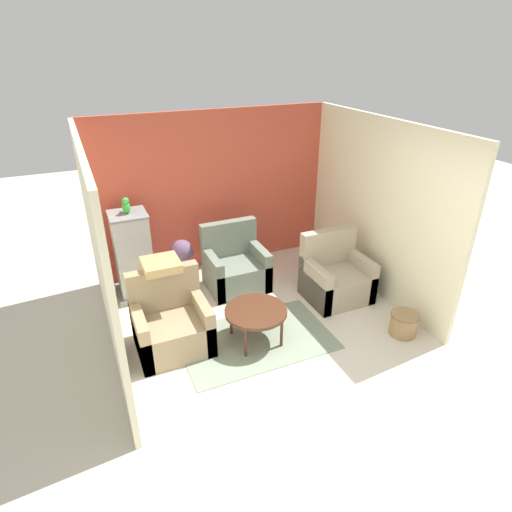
{
  "coord_description": "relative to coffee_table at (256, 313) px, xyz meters",
  "views": [
    {
      "loc": [
        -1.94,
        -2.84,
        3.29
      ],
      "look_at": [
        0.0,
        1.56,
        0.85
      ],
      "focal_mm": 30.0,
      "sensor_mm": 36.0,
      "label": 1
    }
  ],
  "objects": [
    {
      "name": "ground_plane",
      "position": [
        0.25,
        -1.0,
        -0.41
      ],
      "size": [
        20.0,
        20.0,
        0.0
      ],
      "primitive_type": "plane",
      "color": "beige",
      "rests_on": "ground"
    },
    {
      "name": "throw_pillow",
      "position": [
        -0.95,
        0.54,
        0.59
      ],
      "size": [
        0.42,
        0.42,
        0.1
      ],
      "color": "tan",
      "rests_on": "armchair_left"
    },
    {
      "name": "armchair_right",
      "position": [
        1.43,
        0.47,
        -0.11
      ],
      "size": [
        0.84,
        0.72,
        0.94
      ],
      "color": "tan",
      "rests_on": "ground_plane"
    },
    {
      "name": "potted_plant",
      "position": [
        -0.44,
        1.65,
        0.06
      ],
      "size": [
        0.35,
        0.32,
        0.73
      ],
      "color": "brown",
      "rests_on": "ground_plane"
    },
    {
      "name": "wicker_basket",
      "position": [
        1.73,
        -0.62,
        -0.25
      ],
      "size": [
        0.34,
        0.34,
        0.29
      ],
      "color": "#A37F51",
      "rests_on": "ground_plane"
    },
    {
      "name": "parrot",
      "position": [
        -1.12,
        1.67,
        0.94
      ],
      "size": [
        0.11,
        0.19,
        0.23
      ],
      "color": "green",
      "rests_on": "birdcage"
    },
    {
      "name": "wall_right",
      "position": [
        2.08,
        0.56,
        0.81
      ],
      "size": [
        0.06,
        3.12,
        2.42
      ],
      "color": "beige",
      "rests_on": "ground_plane"
    },
    {
      "name": "wall_back_accent",
      "position": [
        0.25,
        2.15,
        0.81
      ],
      "size": [
        3.73,
        0.06,
        2.42
      ],
      "color": "#C64C38",
      "rests_on": "ground_plane"
    },
    {
      "name": "coffee_table",
      "position": [
        0.0,
        0.0,
        0.0
      ],
      "size": [
        0.75,
        0.75,
        0.44
      ],
      "color": "#472819",
      "rests_on": "ground_plane"
    },
    {
      "name": "wall_left",
      "position": [
        -1.59,
        0.56,
        0.81
      ],
      "size": [
        0.06,
        3.12,
        2.42
      ],
      "color": "beige",
      "rests_on": "ground_plane"
    },
    {
      "name": "armchair_middle",
      "position": [
        0.25,
        1.32,
        -0.11
      ],
      "size": [
        0.84,
        0.72,
        0.94
      ],
      "color": "slate",
      "rests_on": "ground_plane"
    },
    {
      "name": "area_rug",
      "position": [
        -0.0,
        0.0,
        -0.4
      ],
      "size": [
        1.83,
        1.14,
        0.01
      ],
      "color": "gray",
      "rests_on": "ground_plane"
    },
    {
      "name": "birdcage",
      "position": [
        -1.12,
        1.67,
        0.2
      ],
      "size": [
        0.59,
        0.59,
        1.24
      ],
      "color": "slate",
      "rests_on": "ground_plane"
    },
    {
      "name": "armchair_left",
      "position": [
        -0.95,
        0.29,
        -0.11
      ],
      "size": [
        0.84,
        0.72,
        0.94
      ],
      "color": "#8E7A5B",
      "rests_on": "ground_plane"
    }
  ]
}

